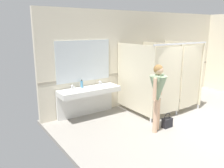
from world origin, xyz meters
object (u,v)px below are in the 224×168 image
(person_standing, at_px, (158,90))
(paper_cup, at_px, (103,85))
(handbag, at_px, (167,122))
(soap_dispenser, at_px, (82,84))

(person_standing, relative_size, paper_cup, 18.55)
(person_standing, relative_size, handbag, 4.28)
(soap_dispenser, xyz_separation_m, paper_cup, (0.52, -0.25, -0.06))
(person_standing, xyz_separation_m, handbag, (0.37, -0.01, -0.88))
(handbag, xyz_separation_m, paper_cup, (-0.89, 1.57, 0.74))
(person_standing, bearing_deg, handbag, -1.47)
(person_standing, relative_size, soap_dispenser, 7.14)
(soap_dispenser, height_order, paper_cup, soap_dispenser)
(handbag, distance_m, soap_dispenser, 2.44)
(soap_dispenser, bearing_deg, handbag, -52.25)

